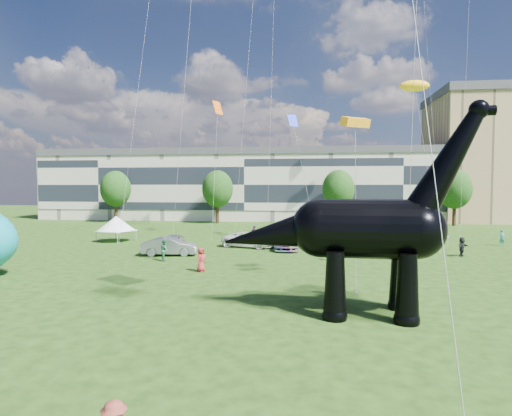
# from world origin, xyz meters

# --- Properties ---
(ground) EXTENTS (220.00, 220.00, 0.00)m
(ground) POSITION_xyz_m (0.00, 0.00, 0.00)
(ground) COLOR #16330C
(ground) RESTS_ON ground
(terrace_row) EXTENTS (78.00, 11.00, 12.00)m
(terrace_row) POSITION_xyz_m (-8.00, 62.00, 6.00)
(terrace_row) COLOR beige
(terrace_row) RESTS_ON ground
(tree_far_left) EXTENTS (5.20, 5.20, 9.44)m
(tree_far_left) POSITION_xyz_m (-30.00, 53.00, 6.29)
(tree_far_left) COLOR #382314
(tree_far_left) RESTS_ON ground
(tree_mid_left) EXTENTS (5.20, 5.20, 9.44)m
(tree_mid_left) POSITION_xyz_m (-12.00, 53.00, 6.29)
(tree_mid_left) COLOR #382314
(tree_mid_left) RESTS_ON ground
(tree_mid_right) EXTENTS (5.20, 5.20, 9.44)m
(tree_mid_right) POSITION_xyz_m (8.00, 53.00, 6.29)
(tree_mid_right) COLOR #382314
(tree_mid_right) RESTS_ON ground
(tree_far_right) EXTENTS (5.20, 5.20, 9.44)m
(tree_far_right) POSITION_xyz_m (26.00, 53.00, 6.29)
(tree_far_right) COLOR #382314
(tree_far_right) RESTS_ON ground
(dinosaur_sculpture) EXTENTS (13.12, 3.80, 10.71)m
(dinosaur_sculpture) POSITION_xyz_m (5.65, 3.92, 4.04)
(dinosaur_sculpture) COLOR black
(dinosaur_sculpture) RESTS_ON ground
(car_silver) EXTENTS (2.04, 4.22, 1.39)m
(car_silver) POSITION_xyz_m (-10.42, 24.56, 0.69)
(car_silver) COLOR silver
(car_silver) RESTS_ON ground
(car_grey) EXTENTS (5.18, 2.50, 1.64)m
(car_grey) POSITION_xyz_m (-9.29, 19.85, 0.82)
(car_grey) COLOR gray
(car_grey) RESTS_ON ground
(car_white) EXTENTS (6.06, 3.99, 1.55)m
(car_white) POSITION_xyz_m (-2.82, 25.87, 0.77)
(car_white) COLOR white
(car_white) RESTS_ON ground
(car_dark) EXTENTS (2.46, 5.78, 1.66)m
(car_dark) POSITION_xyz_m (1.10, 24.98, 0.83)
(car_dark) COLOR #595960
(car_dark) RESTS_ON ground
(gazebo_near) EXTENTS (4.44, 4.44, 2.68)m
(gazebo_near) POSITION_xyz_m (13.15, 25.96, 1.88)
(gazebo_near) COLOR silver
(gazebo_near) RESTS_ON ground
(gazebo_far) EXTENTS (4.62, 4.62, 2.89)m
(gazebo_far) POSITION_xyz_m (15.40, 28.51, 2.03)
(gazebo_far) COLOR silver
(gazebo_far) RESTS_ON ground
(gazebo_left) EXTENTS (5.21, 5.21, 2.90)m
(gazebo_left) POSITION_xyz_m (-18.48, 28.60, 2.03)
(gazebo_left) COLOR white
(gazebo_left) RESTS_ON ground
(visitors) EXTENTS (54.19, 40.00, 1.85)m
(visitors) POSITION_xyz_m (-2.91, 15.98, 0.87)
(visitors) COLOR gray
(visitors) RESTS_ON ground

